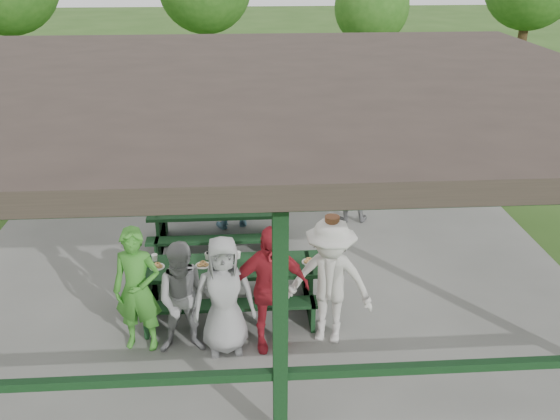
{
  "coord_description": "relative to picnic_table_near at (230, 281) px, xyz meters",
  "views": [
    {
      "loc": [
        -0.32,
        -8.72,
        5.14
      ],
      "look_at": [
        0.23,
        -0.3,
        1.29
      ],
      "focal_mm": 38.0,
      "sensor_mm": 36.0,
      "label": 1
    }
  ],
  "objects": [
    {
      "name": "contestant_white_fedora",
      "position": [
        1.34,
        -0.82,
        0.43
      ],
      "size": [
        1.33,
        1.02,
        1.87
      ],
      "rotation": [
        0.0,
        0.0,
        -0.33
      ],
      "color": "beige",
      "rests_on": "concrete_slab"
    },
    {
      "name": "contestant_green",
      "position": [
        -1.19,
        -0.81,
        0.4
      ],
      "size": [
        0.7,
        0.52,
        1.76
      ],
      "primitive_type": "imported",
      "rotation": [
        0.0,
        0.0,
        -0.16
      ],
      "color": "#3C8D2B",
      "rests_on": "concrete_slab"
    },
    {
      "name": "tree_mid",
      "position": [
        5.1,
        15.09,
        2.32
      ],
      "size": [
        2.75,
        2.75,
        4.29
      ],
      "color": "#322314",
      "rests_on": "ground"
    },
    {
      "name": "spectator_blue",
      "position": [
        -0.84,
        3.28,
        0.48
      ],
      "size": [
        0.78,
        0.59,
        1.92
      ],
      "primitive_type": "imported",
      "rotation": [
        0.0,
        0.0,
        3.35
      ],
      "color": "#3B5499",
      "rests_on": "concrete_slab"
    },
    {
      "name": "farm_trailer",
      "position": [
        -2.58,
        8.49,
        0.04
      ],
      "size": [
        3.53,
        2.37,
        1.25
      ],
      "rotation": [
        0.0,
        0.0,
        0.41
      ],
      "color": "navy",
      "rests_on": "ground"
    },
    {
      "name": "contestant_red",
      "position": [
        0.54,
        -0.92,
        0.42
      ],
      "size": [
        1.08,
        0.52,
        1.79
      ],
      "primitive_type": "imported",
      "rotation": [
        0.0,
        0.0,
        0.08
      ],
      "color": "#A51F2A",
      "rests_on": "concrete_slab"
    },
    {
      "name": "contestant_grey_left",
      "position": [
        -0.56,
        -0.94,
        0.32
      ],
      "size": [
        0.79,
        0.63,
        1.6
      ],
      "primitive_type": "imported",
      "rotation": [
        0.0,
        0.0,
        0.03
      ],
      "color": "gray",
      "rests_on": "concrete_slab"
    },
    {
      "name": "spectator_lblue",
      "position": [
        -0.0,
        2.86,
        0.33
      ],
      "size": [
        1.57,
        0.82,
        1.62
      ],
      "primitive_type": "imported",
      "rotation": [
        0.0,
        0.0,
        3.38
      ],
      "color": "#8DC3DA",
      "rests_on": "concrete_slab"
    },
    {
      "name": "picnic_table_near",
      "position": [
        0.0,
        0.0,
        0.0
      ],
      "size": [
        2.67,
        1.39,
        0.75
      ],
      "color": "black",
      "rests_on": "concrete_slab"
    },
    {
      "name": "table_setting",
      "position": [
        -0.02,
        0.04,
        0.31
      ],
      "size": [
        2.43,
        0.45,
        0.1
      ],
      "color": "white",
      "rests_on": "picnic_table_near"
    },
    {
      "name": "pickup_truck",
      "position": [
        3.87,
        10.53,
        0.09
      ],
      "size": [
        5.18,
        3.16,
        1.34
      ],
      "primitive_type": "imported",
      "rotation": [
        0.0,
        0.0,
        1.37
      ],
      "color": "silver",
      "rests_on": "ground"
    },
    {
      "name": "contestant_grey_mid",
      "position": [
        -0.06,
        -0.94,
        0.35
      ],
      "size": [
        0.86,
        0.6,
        1.66
      ],
      "primitive_type": "imported",
      "rotation": [
        0.0,
        0.0,
        0.09
      ],
      "color": "#979799",
      "rests_on": "concrete_slab"
    },
    {
      "name": "spectator_grey",
      "position": [
        2.29,
        2.99,
        0.29
      ],
      "size": [
        0.8,
        0.66,
        1.53
      ],
      "primitive_type": "imported",
      "rotation": [
        0.0,
        0.0,
        3.03
      ],
      "color": "gray",
      "rests_on": "concrete_slab"
    },
    {
      "name": "picnic_table_far",
      "position": [
        -0.24,
        2.0,
        -0.01
      ],
      "size": [
        2.39,
        1.39,
        0.75
      ],
      "color": "black",
      "rests_on": "concrete_slab"
    },
    {
      "name": "ground",
      "position": [
        0.57,
        1.2,
        -0.58
      ],
      "size": [
        90.0,
        90.0,
        0.0
      ],
      "primitive_type": "plane",
      "color": "#2B4E18",
      "rests_on": "ground"
    },
    {
      "name": "concrete_slab",
      "position": [
        0.57,
        1.2,
        -0.53
      ],
      "size": [
        10.0,
        8.0,
        0.1
      ],
      "primitive_type": "cube",
      "color": "slate",
      "rests_on": "ground"
    },
    {
      "name": "pavilion_structure",
      "position": [
        0.57,
        1.2,
        2.59
      ],
      "size": [
        10.6,
        8.6,
        3.24
      ],
      "color": "black",
      "rests_on": "concrete_slab"
    }
  ]
}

